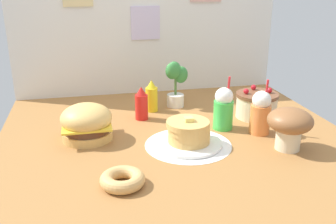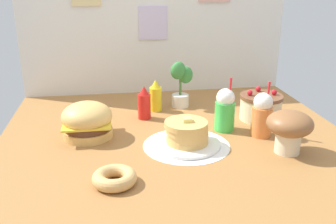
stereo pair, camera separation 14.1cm
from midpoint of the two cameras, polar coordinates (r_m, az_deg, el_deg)
ground_plane at (r=2.25m, az=3.29°, el=-4.64°), size 2.09×2.07×0.02m
back_wall at (r=3.08m, az=-0.55°, el=12.90°), size 2.09×0.04×1.08m
doily_mat at (r=2.19m, az=4.62°, el=-4.99°), size 0.50×0.50×0.00m
burger at (r=2.30m, az=-10.25°, el=-1.31°), size 0.30×0.30×0.22m
pancake_stack at (r=2.16m, az=4.69°, el=-3.44°), size 0.38×0.38×0.17m
layer_cake at (r=2.64m, az=15.16°, el=0.74°), size 0.28×0.28×0.21m
ketchup_bottle at (r=2.55m, az=-1.98°, el=1.23°), size 0.09×0.09×0.23m
mustard_bottle at (r=2.70m, az=-0.36°, el=2.32°), size 0.09×0.09×0.23m
cream_soda_cup at (r=2.39m, az=10.17°, el=0.31°), size 0.12×0.12×0.34m
orange_float_cup at (r=2.36m, az=15.54°, el=-0.42°), size 0.12×0.12×0.34m
donut_pink_glaze at (r=1.80m, az=-5.74°, el=-9.74°), size 0.21×0.21×0.06m
potted_plant at (r=2.77m, az=3.34°, el=4.44°), size 0.16×0.14×0.34m
mushroom_stool at (r=2.17m, az=19.45°, el=-2.21°), size 0.25×0.25×0.24m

